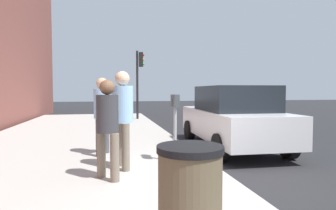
{
  "coord_description": "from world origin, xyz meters",
  "views": [
    {
      "loc": [
        -4.49,
        2.06,
        1.64
      ],
      "look_at": [
        1.59,
        0.78,
        1.32
      ],
      "focal_mm": 29.92,
      "sensor_mm": 36.0,
      "label": 1
    }
  ],
  "objects_px": {
    "parking_officer": "(102,109)",
    "pedestrian_at_meter": "(123,110)",
    "traffic_signal": "(139,73)",
    "trash_bin": "(190,202)",
    "pedestrian_bystander": "(107,122)",
    "parked_sedan_near": "(232,117)",
    "parking_meter": "(175,113)"
  },
  "relations": [
    {
      "from": "parking_meter",
      "to": "trash_bin",
      "type": "height_order",
      "value": "parking_meter"
    },
    {
      "from": "parking_meter",
      "to": "parking_officer",
      "type": "distance_m",
      "value": 1.8
    },
    {
      "from": "parking_meter",
      "to": "parked_sedan_near",
      "type": "xyz_separation_m",
      "value": [
        1.68,
        -2.06,
        -0.27
      ]
    },
    {
      "from": "pedestrian_at_meter",
      "to": "traffic_signal",
      "type": "bearing_deg",
      "value": 70.4
    },
    {
      "from": "parked_sedan_near",
      "to": "traffic_signal",
      "type": "relative_size",
      "value": 1.24
    },
    {
      "from": "parked_sedan_near",
      "to": "traffic_signal",
      "type": "distance_m",
      "value": 7.95
    },
    {
      "from": "pedestrian_bystander",
      "to": "parked_sedan_near",
      "type": "height_order",
      "value": "pedestrian_bystander"
    },
    {
      "from": "parking_meter",
      "to": "trash_bin",
      "type": "relative_size",
      "value": 1.4
    },
    {
      "from": "parking_meter",
      "to": "pedestrian_at_meter",
      "type": "relative_size",
      "value": 0.76
    },
    {
      "from": "pedestrian_bystander",
      "to": "parking_officer",
      "type": "bearing_deg",
      "value": 56.16
    },
    {
      "from": "pedestrian_bystander",
      "to": "parking_officer",
      "type": "distance_m",
      "value": 1.91
    },
    {
      "from": "parking_officer",
      "to": "traffic_signal",
      "type": "distance_m",
      "value": 8.53
    },
    {
      "from": "parking_officer",
      "to": "traffic_signal",
      "type": "bearing_deg",
      "value": 100.77
    },
    {
      "from": "parked_sedan_near",
      "to": "traffic_signal",
      "type": "xyz_separation_m",
      "value": [
        7.55,
        1.83,
        1.68
      ]
    },
    {
      "from": "traffic_signal",
      "to": "trash_bin",
      "type": "distance_m",
      "value": 12.74
    },
    {
      "from": "parking_meter",
      "to": "traffic_signal",
      "type": "bearing_deg",
      "value": -1.46
    },
    {
      "from": "pedestrian_bystander",
      "to": "traffic_signal",
      "type": "relative_size",
      "value": 0.46
    },
    {
      "from": "parking_meter",
      "to": "parked_sedan_near",
      "type": "height_order",
      "value": "parked_sedan_near"
    },
    {
      "from": "pedestrian_bystander",
      "to": "trash_bin",
      "type": "distance_m",
      "value": 2.57
    },
    {
      "from": "trash_bin",
      "to": "parked_sedan_near",
      "type": "bearing_deg",
      "value": -28.53
    },
    {
      "from": "pedestrian_at_meter",
      "to": "pedestrian_bystander",
      "type": "distance_m",
      "value": 0.71
    },
    {
      "from": "parking_officer",
      "to": "parked_sedan_near",
      "type": "height_order",
      "value": "parking_officer"
    },
    {
      "from": "parking_officer",
      "to": "pedestrian_at_meter",
      "type": "bearing_deg",
      "value": -49.61
    },
    {
      "from": "pedestrian_at_meter",
      "to": "traffic_signal",
      "type": "relative_size",
      "value": 0.52
    },
    {
      "from": "parked_sedan_near",
      "to": "trash_bin",
      "type": "height_order",
      "value": "parked_sedan_near"
    },
    {
      "from": "pedestrian_at_meter",
      "to": "trash_bin",
      "type": "distance_m",
      "value": 3.15
    },
    {
      "from": "parking_meter",
      "to": "parking_officer",
      "type": "height_order",
      "value": "parking_officer"
    },
    {
      "from": "parking_meter",
      "to": "parked_sedan_near",
      "type": "distance_m",
      "value": 2.67
    },
    {
      "from": "parking_meter",
      "to": "parked_sedan_near",
      "type": "relative_size",
      "value": 0.32
    },
    {
      "from": "parked_sedan_near",
      "to": "traffic_signal",
      "type": "height_order",
      "value": "traffic_signal"
    },
    {
      "from": "pedestrian_bystander",
      "to": "parked_sedan_near",
      "type": "xyz_separation_m",
      "value": [
        2.59,
        -3.44,
        -0.22
      ]
    },
    {
      "from": "parking_meter",
      "to": "parked_sedan_near",
      "type": "bearing_deg",
      "value": -50.93
    }
  ]
}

